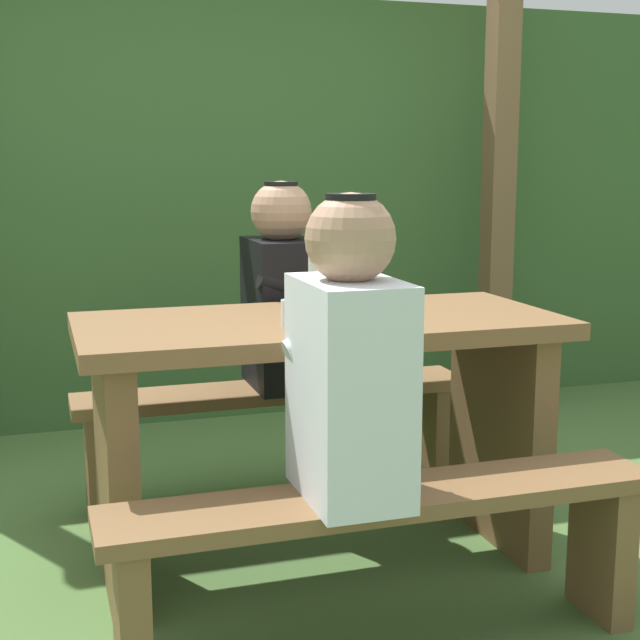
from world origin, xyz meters
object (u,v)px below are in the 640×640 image
(bottle_left, at_px, (318,283))
(bench_far, at_px, (274,418))
(person_black_coat, at_px, (282,293))
(bench_near, at_px, (387,536))
(person_white_shirt, at_px, (349,360))
(picnic_table, at_px, (320,399))
(drinking_glass, at_px, (293,314))
(cell_phone, at_px, (383,315))

(bottle_left, bearing_deg, bench_far, 91.12)
(person_black_coat, bearing_deg, bench_far, 174.01)
(bench_near, xyz_separation_m, bottle_left, (0.01, 0.59, 0.55))
(person_white_shirt, bearing_deg, bottle_left, 79.50)
(picnic_table, xyz_separation_m, bottle_left, (0.01, 0.05, 0.34))
(picnic_table, relative_size, bottle_left, 5.86)
(person_white_shirt, distance_m, bottle_left, 0.60)
(picnic_table, xyz_separation_m, bench_far, (0.00, 0.54, -0.21))
(bench_near, relative_size, bench_far, 1.00)
(bench_far, distance_m, drinking_glass, 0.84)
(person_white_shirt, relative_size, drinking_glass, 9.29)
(drinking_glass, relative_size, bottle_left, 0.32)
(picnic_table, xyz_separation_m, cell_phone, (0.18, -0.05, 0.25))
(picnic_table, relative_size, cell_phone, 10.00)
(bench_near, distance_m, cell_phone, 0.70)
(drinking_glass, xyz_separation_m, bottle_left, (0.13, 0.18, 0.06))
(bench_near, height_order, cell_phone, cell_phone)
(person_black_coat, bearing_deg, bench_near, -91.69)
(person_black_coat, xyz_separation_m, drinking_glass, (-0.15, -0.67, 0.04))
(person_white_shirt, xyz_separation_m, person_black_coat, (0.13, 1.07, 0.00))
(bench_far, xyz_separation_m, person_black_coat, (0.03, -0.00, 0.45))
(picnic_table, xyz_separation_m, bench_near, (0.00, -0.54, -0.21))
(bottle_left, bearing_deg, cell_phone, -28.99)
(bench_near, height_order, bench_far, same)
(bottle_left, bearing_deg, person_white_shirt, -100.50)
(cell_phone, bearing_deg, bench_far, 137.42)
(picnic_table, relative_size, person_white_shirt, 1.95)
(bench_far, bearing_deg, picnic_table, -90.00)
(bottle_left, bearing_deg, person_black_coat, 87.39)
(bench_near, bearing_deg, person_black_coat, 88.31)
(bench_far, relative_size, cell_phone, 10.00)
(person_black_coat, bearing_deg, picnic_table, -93.38)
(bench_near, distance_m, bottle_left, 0.81)
(bench_near, xyz_separation_m, cell_phone, (0.18, 0.49, 0.46))
(bench_near, height_order, drinking_glass, drinking_glass)
(person_black_coat, height_order, cell_phone, person_black_coat)
(bench_near, relative_size, bottle_left, 5.86)
(bench_near, height_order, person_white_shirt, person_white_shirt)
(cell_phone, bearing_deg, bench_near, -79.97)
(picnic_table, relative_size, drinking_glass, 18.09)
(bottle_left, distance_m, cell_phone, 0.22)
(drinking_glass, bearing_deg, bottle_left, 54.59)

